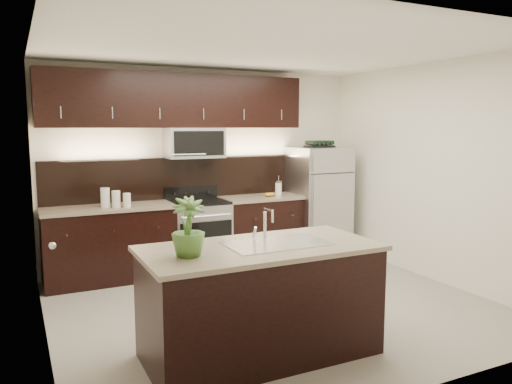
# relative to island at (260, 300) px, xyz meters

# --- Properties ---
(ground) EXTENTS (4.50, 4.50, 0.00)m
(ground) POSITION_rel_island_xyz_m (0.65, 0.97, -0.47)
(ground) COLOR gray
(ground) RESTS_ON ground
(room_walls) EXTENTS (4.52, 4.02, 2.71)m
(room_walls) POSITION_rel_island_xyz_m (0.53, 0.93, 1.22)
(room_walls) COLOR silver
(room_walls) RESTS_ON ground
(counter_run) EXTENTS (3.51, 0.65, 0.94)m
(counter_run) POSITION_rel_island_xyz_m (0.19, 2.66, -0.00)
(counter_run) COLOR black
(counter_run) RESTS_ON ground
(upper_fixtures) EXTENTS (3.49, 0.40, 1.66)m
(upper_fixtures) POSITION_rel_island_xyz_m (0.22, 2.80, 1.67)
(upper_fixtures) COLOR black
(upper_fixtures) RESTS_ON counter_run
(island) EXTENTS (1.96, 0.96, 0.94)m
(island) POSITION_rel_island_xyz_m (0.00, 0.00, 0.00)
(island) COLOR black
(island) RESTS_ON ground
(sink_faucet) EXTENTS (0.84, 0.50, 0.28)m
(sink_faucet) POSITION_rel_island_xyz_m (0.15, 0.01, 0.48)
(sink_faucet) COLOR silver
(sink_faucet) RESTS_ON island
(refrigerator) EXTENTS (0.78, 0.70, 1.61)m
(refrigerator) POSITION_rel_island_xyz_m (2.27, 2.60, 0.33)
(refrigerator) COLOR #B2B2B7
(refrigerator) RESTS_ON ground
(wine_rack) EXTENTS (0.40, 0.25, 0.10)m
(wine_rack) POSITION_rel_island_xyz_m (2.27, 2.60, 1.19)
(wine_rack) COLOR black
(wine_rack) RESTS_ON refrigerator
(plant) EXTENTS (0.28, 0.28, 0.45)m
(plant) POSITION_rel_island_xyz_m (-0.64, -0.06, 0.69)
(plant) COLOR #3E6528
(plant) RESTS_ON island
(canisters) EXTENTS (0.34, 0.21, 0.24)m
(canisters) POSITION_rel_island_xyz_m (-0.72, 2.57, 0.57)
(canisters) COLOR silver
(canisters) RESTS_ON counter_run
(french_press) EXTENTS (0.10, 0.10, 0.28)m
(french_press) POSITION_rel_island_xyz_m (1.59, 2.61, 0.57)
(french_press) COLOR silver
(french_press) RESTS_ON counter_run
(bananas) EXTENTS (0.20, 0.17, 0.05)m
(bananas) POSITION_rel_island_xyz_m (1.38, 2.58, 0.49)
(bananas) COLOR #C3871B
(bananas) RESTS_ON counter_run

